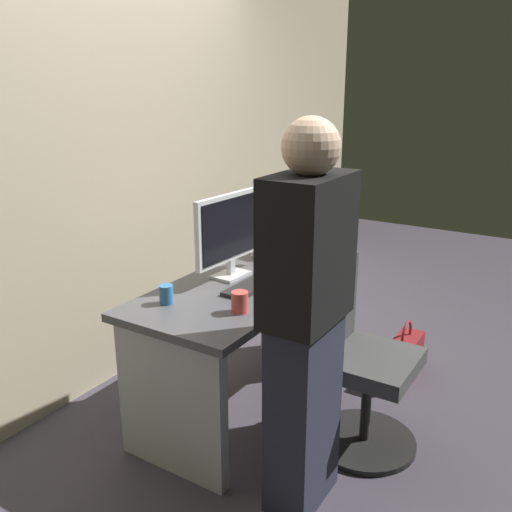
{
  "coord_description": "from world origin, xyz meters",
  "views": [
    {
      "loc": [
        -2.32,
        -1.5,
        1.76
      ],
      "look_at": [
        0.0,
        -0.05,
        0.89
      ],
      "focal_mm": 38.99,
      "sensor_mm": 36.0,
      "label": 1
    }
  ],
  "objects_px": {
    "monitor": "(231,231)",
    "handbag": "(404,357)",
    "desk": "(248,321)",
    "mouse": "(281,267)",
    "office_chair": "(358,365)",
    "person_at_desk": "(306,322)",
    "cup_by_monitor": "(166,294)",
    "cup_near_keyboard": "(240,302)",
    "keyboard": "(255,284)",
    "book_stack": "(267,245)"
  },
  "relations": [
    {
      "from": "mouse",
      "to": "cup_by_monitor",
      "type": "xyz_separation_m",
      "value": [
        -0.71,
        0.23,
        0.03
      ]
    },
    {
      "from": "monitor",
      "to": "cup_near_keyboard",
      "type": "xyz_separation_m",
      "value": [
        -0.38,
        -0.31,
        -0.21
      ]
    },
    {
      "from": "monitor",
      "to": "keyboard",
      "type": "height_order",
      "value": "monitor"
    },
    {
      "from": "mouse",
      "to": "book_stack",
      "type": "xyz_separation_m",
      "value": [
        0.22,
        0.22,
        0.04
      ]
    },
    {
      "from": "office_chair",
      "to": "handbag",
      "type": "xyz_separation_m",
      "value": [
        0.75,
        -0.02,
        -0.29
      ]
    },
    {
      "from": "book_stack",
      "to": "handbag",
      "type": "distance_m",
      "value": 1.09
    },
    {
      "from": "cup_near_keyboard",
      "to": "handbag",
      "type": "xyz_separation_m",
      "value": [
        1.12,
        -0.46,
        -0.65
      ]
    },
    {
      "from": "cup_by_monitor",
      "to": "monitor",
      "type": "bearing_deg",
      "value": -5.57
    },
    {
      "from": "office_chair",
      "to": "mouse",
      "type": "height_order",
      "value": "office_chair"
    },
    {
      "from": "office_chair",
      "to": "mouse",
      "type": "relative_size",
      "value": 9.4
    },
    {
      "from": "cup_by_monitor",
      "to": "handbag",
      "type": "height_order",
      "value": "cup_by_monitor"
    },
    {
      "from": "mouse",
      "to": "handbag",
      "type": "distance_m",
      "value": 1.0
    },
    {
      "from": "desk",
      "to": "cup_by_monitor",
      "type": "xyz_separation_m",
      "value": [
        -0.46,
        0.17,
        0.28
      ]
    },
    {
      "from": "desk",
      "to": "monitor",
      "type": "bearing_deg",
      "value": 80.71
    },
    {
      "from": "office_chair",
      "to": "handbag",
      "type": "height_order",
      "value": "office_chair"
    },
    {
      "from": "desk",
      "to": "book_stack",
      "type": "height_order",
      "value": "book_stack"
    },
    {
      "from": "keyboard",
      "to": "cup_by_monitor",
      "type": "height_order",
      "value": "cup_by_monitor"
    },
    {
      "from": "handbag",
      "to": "cup_by_monitor",
      "type": "bearing_deg",
      "value": 146.01
    },
    {
      "from": "office_chair",
      "to": "cup_near_keyboard",
      "type": "distance_m",
      "value": 0.68
    },
    {
      "from": "person_at_desk",
      "to": "handbag",
      "type": "distance_m",
      "value": 1.43
    },
    {
      "from": "person_at_desk",
      "to": "keyboard",
      "type": "xyz_separation_m",
      "value": [
        0.46,
        0.53,
        -0.09
      ]
    },
    {
      "from": "office_chair",
      "to": "keyboard",
      "type": "bearing_deg",
      "value": 94.2
    },
    {
      "from": "person_at_desk",
      "to": "cup_by_monitor",
      "type": "xyz_separation_m",
      "value": [
        0.03,
        0.76,
        -0.05
      ]
    },
    {
      "from": "desk",
      "to": "monitor",
      "type": "relative_size",
      "value": 2.64
    },
    {
      "from": "mouse",
      "to": "person_at_desk",
      "type": "bearing_deg",
      "value": -144.33
    },
    {
      "from": "cup_near_keyboard",
      "to": "book_stack",
      "type": "relative_size",
      "value": 0.44
    },
    {
      "from": "office_chair",
      "to": "handbag",
      "type": "bearing_deg",
      "value": -1.42
    },
    {
      "from": "desk",
      "to": "mouse",
      "type": "height_order",
      "value": "mouse"
    },
    {
      "from": "mouse",
      "to": "office_chair",
      "type": "bearing_deg",
      "value": -112.9
    },
    {
      "from": "monitor",
      "to": "handbag",
      "type": "xyz_separation_m",
      "value": [
        0.73,
        -0.77,
        -0.86
      ]
    },
    {
      "from": "office_chair",
      "to": "person_at_desk",
      "type": "xyz_separation_m",
      "value": [
        -0.5,
        0.04,
        0.41
      ]
    },
    {
      "from": "person_at_desk",
      "to": "cup_near_keyboard",
      "type": "distance_m",
      "value": 0.43
    },
    {
      "from": "monitor",
      "to": "handbag",
      "type": "distance_m",
      "value": 1.37
    },
    {
      "from": "mouse",
      "to": "cup_near_keyboard",
      "type": "bearing_deg",
      "value": -168.05
    },
    {
      "from": "keyboard",
      "to": "mouse",
      "type": "height_order",
      "value": "mouse"
    },
    {
      "from": "cup_near_keyboard",
      "to": "handbag",
      "type": "height_order",
      "value": "cup_near_keyboard"
    },
    {
      "from": "desk",
      "to": "handbag",
      "type": "bearing_deg",
      "value": -40.79
    },
    {
      "from": "office_chair",
      "to": "book_stack",
      "type": "xyz_separation_m",
      "value": [
        0.46,
        0.79,
        0.37
      ]
    },
    {
      "from": "cup_by_monitor",
      "to": "cup_near_keyboard",
      "type": "bearing_deg",
      "value": -74.55
    },
    {
      "from": "person_at_desk",
      "to": "handbag",
      "type": "xyz_separation_m",
      "value": [
        1.25,
        -0.06,
        -0.7
      ]
    },
    {
      "from": "office_chair",
      "to": "cup_by_monitor",
      "type": "xyz_separation_m",
      "value": [
        -0.47,
        0.8,
        0.36
      ]
    },
    {
      "from": "person_at_desk",
      "to": "desk",
      "type": "bearing_deg",
      "value": 50.19
    },
    {
      "from": "desk",
      "to": "cup_near_keyboard",
      "type": "relative_size",
      "value": 14.42
    },
    {
      "from": "desk",
      "to": "handbag",
      "type": "xyz_separation_m",
      "value": [
        0.75,
        -0.65,
        -0.38
      ]
    },
    {
      "from": "cup_near_keyboard",
      "to": "office_chair",
      "type": "bearing_deg",
      "value": -50.43
    },
    {
      "from": "desk",
      "to": "cup_by_monitor",
      "type": "height_order",
      "value": "cup_by_monitor"
    },
    {
      "from": "person_at_desk",
      "to": "mouse",
      "type": "xyz_separation_m",
      "value": [
        0.74,
        0.53,
        -0.08
      ]
    },
    {
      "from": "office_chair",
      "to": "cup_near_keyboard",
      "type": "bearing_deg",
      "value": 129.57
    },
    {
      "from": "cup_by_monitor",
      "to": "office_chair",
      "type": "bearing_deg",
      "value": -59.78
    },
    {
      "from": "book_stack",
      "to": "office_chair",
      "type": "bearing_deg",
      "value": -119.99
    }
  ]
}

